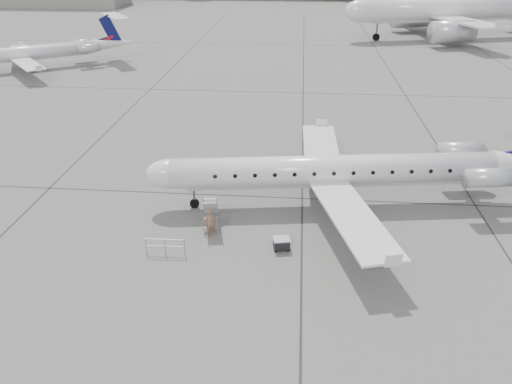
# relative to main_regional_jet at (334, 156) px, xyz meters

# --- Properties ---
(ground) EXTENTS (320.00, 320.00, 0.00)m
(ground) POSITION_rel_main_regional_jet_xyz_m (1.11, -5.11, -3.48)
(ground) COLOR #626260
(ground) RESTS_ON ground
(main_regional_jet) EXTENTS (29.64, 23.22, 6.95)m
(main_regional_jet) POSITION_rel_main_regional_jet_xyz_m (0.00, 0.00, 0.00)
(main_regional_jet) COLOR silver
(main_regional_jet) RESTS_ON ground
(airstair) EXTENTS (1.19, 2.52, 2.18)m
(airstair) POSITION_rel_main_regional_jet_xyz_m (-7.57, -3.35, -2.39)
(airstair) COLOR silver
(airstair) RESTS_ON ground
(passenger) EXTENTS (0.79, 0.71, 1.80)m
(passenger) POSITION_rel_main_regional_jet_xyz_m (-7.37, -4.70, -2.58)
(passenger) COLOR brown
(passenger) RESTS_ON ground
(safety_railing) EXTENTS (2.20, 0.12, 1.00)m
(safety_railing) POSITION_rel_main_regional_jet_xyz_m (-9.58, -6.89, -2.98)
(safety_railing) COLOR #909398
(safety_railing) RESTS_ON ground
(baggage_cart) EXTENTS (1.02, 0.88, 0.78)m
(baggage_cart) POSITION_rel_main_regional_jet_xyz_m (-3.08, -5.79, -3.09)
(baggage_cart) COLOR black
(baggage_cart) RESTS_ON ground
(bg_regional_left) EXTENTS (29.94, 28.15, 6.38)m
(bg_regional_left) POSITION_rel_main_regional_jet_xyz_m (-39.35, 34.38, -0.29)
(bg_regional_left) COLOR silver
(bg_regional_left) RESTS_ON ground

